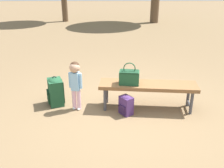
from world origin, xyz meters
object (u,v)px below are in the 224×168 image
Objects in this scene: backpack_large at (55,90)px; backpack_small at (126,104)px; park_bench at (148,87)px; child_standing at (75,78)px; handbag at (129,77)px.

backpack_large reaches higher than backpack_small.
park_bench is at bearing -151.62° from backpack_small.
park_bench is at bearing 173.87° from backpack_large.
child_standing reaches higher than backpack_small.
handbag is 0.70× the size of backpack_large.
backpack_small is at bearing 74.21° from handbag.
backpack_large is 1.26m from backpack_small.
handbag is 1.30m from backpack_large.
child_standing is 1.60× the size of backpack_large.
backpack_large is (1.57, -0.17, -0.13)m from park_bench.
child_standing reaches higher than handbag.
handbag is 0.87m from child_standing.
backpack_small is at bearing 28.38° from park_bench.
child_standing reaches higher than backpack_large.
park_bench is at bearing -179.20° from child_standing.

